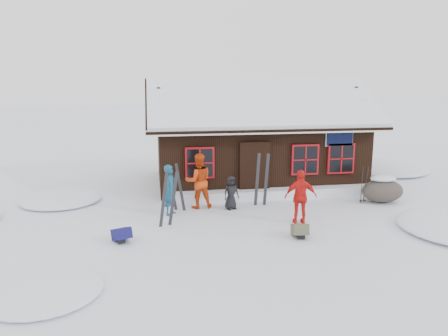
{
  "coord_description": "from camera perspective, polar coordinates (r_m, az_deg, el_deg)",
  "views": [
    {
      "loc": [
        -2.69,
        -12.66,
        4.33
      ],
      "look_at": [
        -0.36,
        1.66,
        1.3
      ],
      "focal_mm": 35.0,
      "sensor_mm": 36.0,
      "label": 1
    }
  ],
  "objects": [
    {
      "name": "skier_orange_right",
      "position": [
        13.26,
        9.98,
        -3.73
      ],
      "size": [
        1.01,
        0.54,
        1.65
      ],
      "primitive_type": "imported",
      "rotation": [
        0.0,
        0.0,
        3.0
      ],
      "color": "red",
      "rests_on": "ground"
    },
    {
      "name": "backpack_blue",
      "position": [
        12.13,
        -13.22,
        -8.69
      ],
      "size": [
        0.6,
        0.67,
        0.3
      ],
      "primitive_type": "cube",
      "rotation": [
        0.0,
        0.0,
        0.41
      ],
      "color": "#141250",
      "rests_on": "ground"
    },
    {
      "name": "ground",
      "position": [
        13.65,
        2.62,
        -6.72
      ],
      "size": [
        120.0,
        120.0,
        0.0
      ],
      "primitive_type": "plane",
      "color": "white",
      "rests_on": "ground"
    },
    {
      "name": "skier_orange_left",
      "position": [
        14.61,
        -3.35,
        -1.7
      ],
      "size": [
        0.96,
        0.78,
        1.85
      ],
      "primitive_type": "imported",
      "rotation": [
        0.0,
        0.0,
        3.24
      ],
      "color": "red",
      "rests_on": "ground"
    },
    {
      "name": "backpack_olive",
      "position": [
        12.3,
        9.86,
        -8.26
      ],
      "size": [
        0.48,
        0.6,
        0.3
      ],
      "primitive_type": "cube",
      "rotation": [
        0.0,
        0.0,
        -0.13
      ],
      "color": "#4F5039",
      "rests_on": "ground"
    },
    {
      "name": "ski_pair_mid",
      "position": [
        14.41,
        -6.26,
        -2.6
      ],
      "size": [
        0.61,
        0.16,
        1.62
      ],
      "rotation": [
        0.0,
        0.0,
        -0.03
      ],
      "color": "black",
      "rests_on": "ground"
    },
    {
      "name": "mountain_hut",
      "position": [
        18.34,
        4.07,
        3.12
      ],
      "size": [
        8.9,
        6.09,
        4.42
      ],
      "color": "black",
      "rests_on": "ground"
    },
    {
      "name": "ski_pair_right",
      "position": [
        14.94,
        4.95,
        -1.61
      ],
      "size": [
        0.51,
        0.19,
        1.86
      ],
      "rotation": [
        0.0,
        0.0,
        -0.26
      ],
      "color": "black",
      "rests_on": "ground"
    },
    {
      "name": "ski_pair_left",
      "position": [
        12.96,
        -7.27,
        -4.12
      ],
      "size": [
        0.62,
        0.16,
        1.69
      ],
      "rotation": [
        0.0,
        0.0,
        0.03
      ],
      "color": "black",
      "rests_on": "ground"
    },
    {
      "name": "ski_poles",
      "position": [
        15.99,
        17.78,
        -2.19
      ],
      "size": [
        0.24,
        0.12,
        1.33
      ],
      "color": "black",
      "rests_on": "ground"
    },
    {
      "name": "snow_drift",
      "position": [
        16.04,
        6.23,
        -3.3
      ],
      "size": [
        7.6,
        0.6,
        0.35
      ],
      "primitive_type": "cube",
      "color": "white",
      "rests_on": "ground"
    },
    {
      "name": "skier_crouched",
      "position": [
        14.52,
        0.94,
        -3.25
      ],
      "size": [
        0.64,
        0.52,
        1.12
      ],
      "primitive_type": "imported",
      "rotation": [
        0.0,
        0.0,
        0.33
      ],
      "color": "black",
      "rests_on": "ground"
    },
    {
      "name": "snow_mounds",
      "position": [
        15.77,
        7.12,
        -4.24
      ],
      "size": [
        20.6,
        13.2,
        0.48
      ],
      "color": "white",
      "rests_on": "ground"
    },
    {
      "name": "skier_teal",
      "position": [
        14.0,
        -7.02,
        -2.86
      ],
      "size": [
        0.62,
        0.7,
        1.62
      ],
      "primitive_type": "imported",
      "rotation": [
        0.0,
        0.0,
        1.08
      ],
      "color": "navy",
      "rests_on": "ground"
    },
    {
      "name": "boulder",
      "position": [
        16.37,
        19.98,
        -2.71
      ],
      "size": [
        1.46,
        1.1,
        0.85
      ],
      "color": "#504640",
      "rests_on": "ground"
    }
  ]
}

